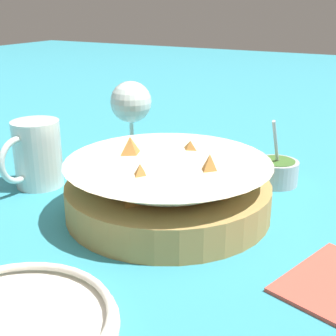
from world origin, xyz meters
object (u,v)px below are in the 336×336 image
side_plate (6,323)px  wine_glass (131,105)px  sauce_cup (276,171)px  beer_mug (37,156)px  food_basket (168,189)px

side_plate → wine_glass: bearing=-160.5°
sauce_cup → beer_mug: sauce_cup is taller
beer_mug → side_plate: 0.34m
sauce_cup → side_plate: bearing=-13.2°
beer_mug → side_plate: size_ratio=0.58×
food_basket → side_plate: size_ratio=1.42×
sauce_cup → wine_glass: 0.27m
food_basket → beer_mug: 0.22m
wine_glass → sauce_cup: bearing=90.8°
wine_glass → side_plate: bearing=19.5°
sauce_cup → wine_glass: wine_glass is taller
food_basket → beer_mug: bearing=-87.5°
beer_mug → side_plate: beer_mug is taller
sauce_cup → beer_mug: bearing=-60.2°
food_basket → side_plate: (0.27, -0.01, -0.03)m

